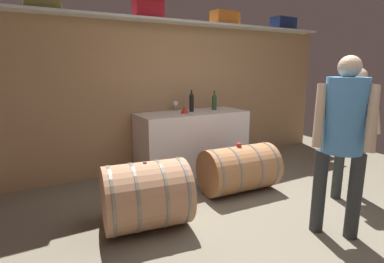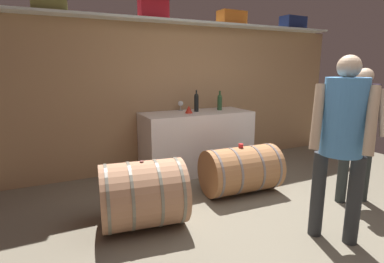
% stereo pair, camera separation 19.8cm
% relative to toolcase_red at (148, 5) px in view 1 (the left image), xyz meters
% --- Properties ---
extents(ground_plane, '(6.67, 8.02, 0.02)m').
position_rel_toolcase_red_xyz_m(ground_plane, '(0.61, -1.66, -2.36)').
color(ground_plane, '#726A58').
extents(back_wall_panel, '(5.47, 0.10, 2.14)m').
position_rel_toolcase_red_xyz_m(back_wall_panel, '(0.61, 0.15, -1.28)').
color(back_wall_panel, '#A88159').
rests_on(back_wall_panel, ground).
extents(high_shelf_board, '(5.03, 0.40, 0.03)m').
position_rel_toolcase_red_xyz_m(high_shelf_board, '(0.61, 0.00, -0.19)').
color(high_shelf_board, silver).
rests_on(high_shelf_board, back_wall_panel).
extents(toolcase_red, '(0.40, 0.26, 0.35)m').
position_rel_toolcase_red_xyz_m(toolcase_red, '(0.00, 0.00, 0.00)').
color(toolcase_red, red).
rests_on(toolcase_red, high_shelf_board).
extents(toolcase_orange, '(0.44, 0.25, 0.20)m').
position_rel_toolcase_red_xyz_m(toolcase_orange, '(1.26, 0.00, -0.08)').
color(toolcase_orange, orange).
rests_on(toolcase_orange, high_shelf_board).
extents(toolcase_navy, '(0.45, 0.25, 0.21)m').
position_rel_toolcase_red_xyz_m(toolcase_navy, '(2.51, 0.00, -0.07)').
color(toolcase_navy, navy).
rests_on(toolcase_navy, high_shelf_board).
extents(work_cabinet, '(1.61, 0.67, 0.89)m').
position_rel_toolcase_red_xyz_m(work_cabinet, '(0.54, -0.25, -1.91)').
color(work_cabinet, white).
rests_on(work_cabinet, ground).
extents(wine_bottle_dark, '(0.07, 0.07, 0.32)m').
position_rel_toolcase_red_xyz_m(wine_bottle_dark, '(0.56, -0.19, -1.32)').
color(wine_bottle_dark, black).
rests_on(wine_bottle_dark, work_cabinet).
extents(wine_bottle_green, '(0.07, 0.07, 0.29)m').
position_rel_toolcase_red_xyz_m(wine_bottle_green, '(0.96, -0.20, -1.34)').
color(wine_bottle_green, '#2C522E').
rests_on(wine_bottle_green, work_cabinet).
extents(wine_glass, '(0.08, 0.08, 0.15)m').
position_rel_toolcase_red_xyz_m(wine_glass, '(0.39, -0.00, -1.36)').
color(wine_glass, white).
rests_on(wine_glass, work_cabinet).
extents(red_funnel, '(0.11, 0.11, 0.11)m').
position_rel_toolcase_red_xyz_m(red_funnel, '(0.40, -0.29, -1.41)').
color(red_funnel, red).
rests_on(red_funnel, work_cabinet).
extents(wine_barrel_near, '(0.95, 0.62, 0.58)m').
position_rel_toolcase_red_xyz_m(wine_barrel_near, '(0.67, -1.22, -2.06)').
color(wine_barrel_near, '#AE7447').
rests_on(wine_barrel_near, ground).
extents(wine_barrel_far, '(0.87, 0.74, 0.66)m').
position_rel_toolcase_red_xyz_m(wine_barrel_far, '(-0.66, -1.49, -2.02)').
color(wine_barrel_far, tan).
rests_on(wine_barrel_far, ground).
extents(tasting_cup, '(0.06, 0.06, 0.04)m').
position_rel_toolcase_red_xyz_m(tasting_cup, '(0.65, -1.22, -1.75)').
color(tasting_cup, red).
rests_on(tasting_cup, wine_barrel_near).
extents(winemaker_pouring, '(0.48, 0.51, 1.62)m').
position_rel_toolcase_red_xyz_m(winemaker_pouring, '(0.81, -2.46, -1.35)').
color(winemaker_pouring, '#2F3235').
rests_on(winemaker_pouring, ground).
extents(visitor_tasting, '(0.49, 0.41, 1.52)m').
position_rel_toolcase_red_xyz_m(visitor_tasting, '(1.68, -2.00, -1.42)').
color(visitor_tasting, '#2C3231').
rests_on(visitor_tasting, ground).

